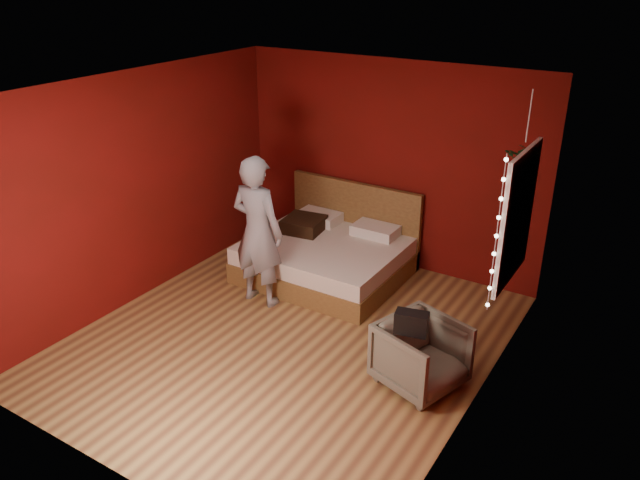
{
  "coord_description": "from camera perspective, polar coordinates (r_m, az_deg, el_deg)",
  "views": [
    {
      "loc": [
        3.23,
        -4.53,
        3.66
      ],
      "look_at": [
        0.15,
        0.4,
        1.02
      ],
      "focal_mm": 35.0,
      "sensor_mm": 36.0,
      "label": 1
    }
  ],
  "objects": [
    {
      "name": "room_walls",
      "position": [
        5.9,
        -3.33,
        4.77
      ],
      "size": [
        4.04,
        4.54,
        2.62
      ],
      "color": "#600C0A",
      "rests_on": "ground"
    },
    {
      "name": "handbag",
      "position": [
        5.55,
        8.36,
        -7.5
      ],
      "size": [
        0.31,
        0.2,
        0.21
      ],
      "primitive_type": "cube",
      "rotation": [
        0.0,
        0.0,
        0.22
      ],
      "color": "black",
      "rests_on": "armchair"
    },
    {
      "name": "throw_pillow",
      "position": [
        7.97,
        -1.5,
        1.44
      ],
      "size": [
        0.54,
        0.54,
        0.17
      ],
      "primitive_type": "cube",
      "rotation": [
        0.0,
        0.0,
        0.14
      ],
      "color": "black",
      "rests_on": "bed"
    },
    {
      "name": "fairy_lights",
      "position": [
        5.51,
        15.83,
        0.36
      ],
      "size": [
        0.04,
        0.04,
        1.45
      ],
      "color": "silver",
      "rests_on": "room_walls"
    },
    {
      "name": "floor",
      "position": [
        6.66,
        -2.98,
        -8.98
      ],
      "size": [
        4.5,
        4.5,
        0.0
      ],
      "primitive_type": "plane",
      "color": "olive",
      "rests_on": "ground"
    },
    {
      "name": "window",
      "position": [
        5.97,
        17.56,
        2.04
      ],
      "size": [
        0.05,
        0.97,
        1.27
      ],
      "color": "white",
      "rests_on": "room_walls"
    },
    {
      "name": "armchair",
      "position": [
        5.9,
        9.24,
        -10.34
      ],
      "size": [
        0.89,
        0.88,
        0.65
      ],
      "primitive_type": "imported",
      "rotation": [
        0.0,
        0.0,
        1.26
      ],
      "color": "#565144",
      "rests_on": "ground"
    },
    {
      "name": "hanging_plant",
      "position": [
        6.13,
        18.08,
        6.9
      ],
      "size": [
        0.32,
        0.28,
        0.84
      ],
      "color": "silver",
      "rests_on": "room_walls"
    },
    {
      "name": "person",
      "position": [
        6.98,
        -5.72,
        0.78
      ],
      "size": [
        0.64,
        0.42,
        1.75
      ],
      "primitive_type": "imported",
      "rotation": [
        0.0,
        0.0,
        3.14
      ],
      "color": "gray",
      "rests_on": "ground"
    },
    {
      "name": "bed",
      "position": [
        7.81,
        0.79,
        -1.34
      ],
      "size": [
        1.86,
        1.58,
        1.02
      ],
      "color": "brown",
      "rests_on": "ground"
    }
  ]
}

